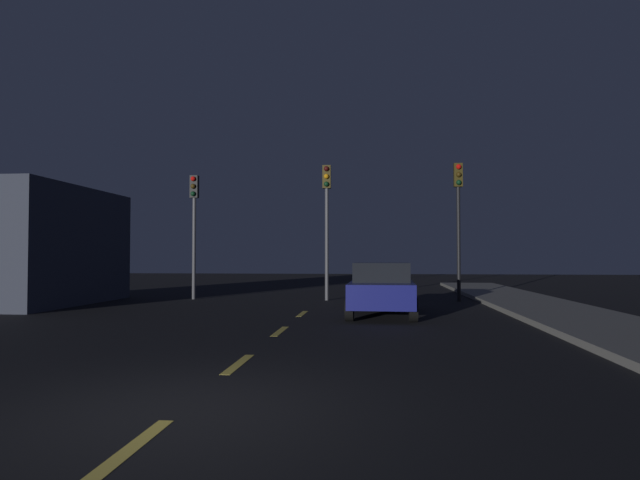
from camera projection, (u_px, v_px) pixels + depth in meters
ground_plane at (284, 328)px, 13.03m from camera, size 80.00×80.00×0.00m
sidewalk_curb_right at (613, 329)px, 12.28m from camera, size 3.00×40.00×0.15m
lane_stripe_nearest at (132, 447)px, 4.88m from camera, size 0.16×1.60×0.01m
lane_stripe_second at (238, 364)px, 8.66m from camera, size 0.16×1.60×0.01m
lane_stripe_third at (280, 331)px, 12.44m from camera, size 0.16×1.60×0.01m
lane_stripe_fourth at (302, 314)px, 16.22m from camera, size 0.16×1.60×0.01m
traffic_signal_left at (194, 212)px, 21.82m from camera, size 0.32×0.38×4.95m
traffic_signal_center at (327, 206)px, 21.28m from camera, size 0.32×0.38×5.27m
traffic_signal_right at (458, 205)px, 20.77m from camera, size 0.32×0.38×5.26m
car_stopped_ahead at (382, 288)px, 15.98m from camera, size 1.98×4.58×1.53m
storefront_left at (33, 246)px, 19.58m from camera, size 4.15×6.71×4.16m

